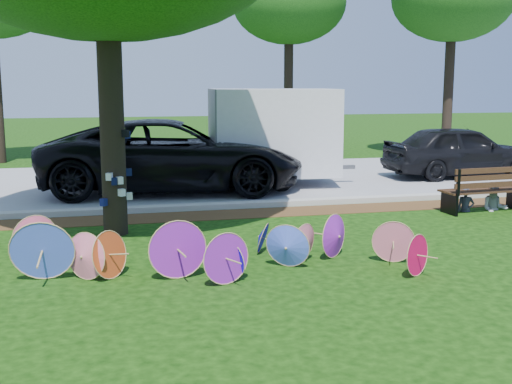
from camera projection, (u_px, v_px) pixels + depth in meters
ground at (254, 279)px, 9.08m from camera, size 90.00×90.00×0.00m
mulch_strip at (205, 215)px, 13.40m from camera, size 90.00×1.00×0.01m
curb at (201, 207)px, 14.06m from camera, size 90.00×0.30×0.12m
street at (179, 181)px, 18.05m from camera, size 90.00×8.00×0.01m
parasol_pile at (198, 248)px, 9.36m from camera, size 6.08×2.57×0.91m
black_van at (172, 156)px, 16.25m from camera, size 6.84×3.64×1.83m
dark_pickup at (460, 151)px, 18.83m from camera, size 4.49×1.84×1.52m
cargo_trailer at (274, 132)px, 17.18m from camera, size 3.40×2.29×2.88m
park_bench at (482, 189)px, 13.78m from camera, size 1.92×0.84×0.98m
person_left at (467, 188)px, 13.75m from camera, size 0.43×0.35×1.01m
person_right at (496, 184)px, 13.89m from camera, size 0.68×0.62×1.14m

